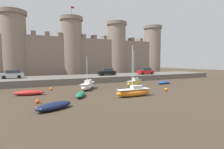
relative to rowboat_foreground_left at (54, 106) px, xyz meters
The scene contains 16 objects.
ground_plane 9.82m from the rowboat_foreground_left, 13.25° to the left, with size 160.00×160.00×0.00m, color #423528.
quay_road 23.31m from the rowboat_foreground_left, 65.82° to the left, with size 69.40×10.00×1.23m, color #666059.
castle 35.19m from the rowboat_foreground_left, 73.92° to the left, with size 63.78×6.37×19.91m.
rowboat_foreground_left is the anchor object (origin of this frame).
sailboat_near_channel_left 10.33m from the rowboat_foreground_left, 11.02° to the left, with size 5.07×1.32×6.52m.
rowboat_midflat_left 9.05m from the rowboat_foreground_left, 102.77° to the left, with size 4.06×2.05×0.69m.
sailboat_foreground_centre 11.92m from the rowboat_foreground_left, 56.72° to the left, with size 4.09×5.09×5.32m.
rowboat_midflat_right 5.96m from the rowboat_foreground_left, 50.25° to the left, with size 2.37×3.41×0.69m.
rowboat_near_channel_right 24.79m from the rowboat_foreground_left, 23.93° to the left, with size 4.04×2.35×0.56m.
sailboat_midflat_centre 18.03m from the rowboat_foreground_left, 32.28° to the left, with size 4.21×2.53×6.54m.
mooring_buoy_mid_mud 11.85m from the rowboat_foreground_left, 84.60° to the left, with size 0.44×0.44×0.44m, color orange.
mooring_buoy_near_channel 17.18m from the rowboat_foreground_left, 11.13° to the left, with size 0.46×0.46×0.46m, color orange.
mooring_buoy_off_centre 3.53m from the rowboat_foreground_left, 111.05° to the left, with size 0.45×0.45×0.45m, color #E04C1E.
car_quay_centre_east 31.49m from the rowboat_foreground_left, 37.59° to the left, with size 4.21×2.11×1.62m.
car_quay_centre_west 22.43m from the rowboat_foreground_left, 102.11° to the left, with size 4.21×2.11×1.62m.
car_quay_east 25.48m from the rowboat_foreground_left, 54.35° to the left, with size 4.21×2.11×1.62m.
Camera 1 is at (-11.74, -18.99, 4.50)m, focal length 28.00 mm.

